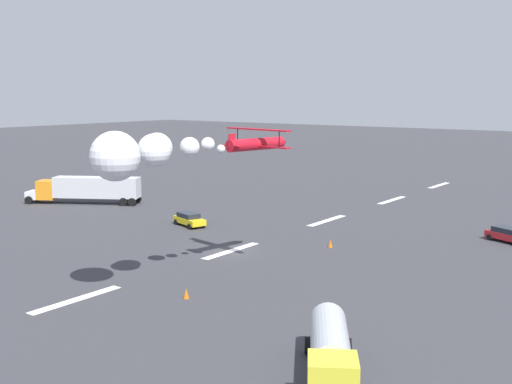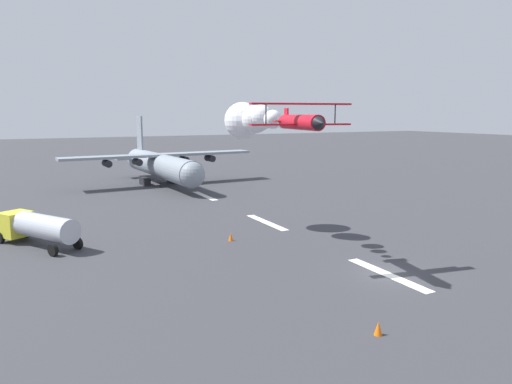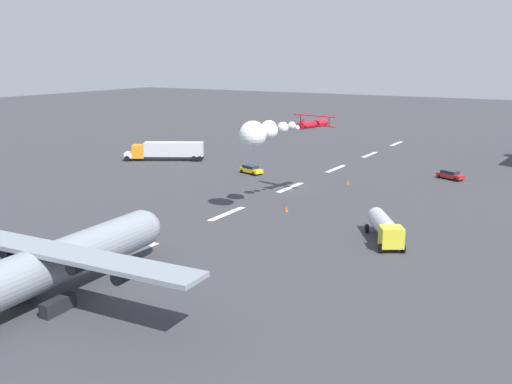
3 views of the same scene
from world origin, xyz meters
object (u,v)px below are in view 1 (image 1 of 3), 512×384
at_px(airport_staff_sedan, 508,234).
at_px(fuel_tanker_truck, 331,351).
at_px(traffic_cone_far, 186,293).
at_px(traffic_cone_near, 330,243).
at_px(semi_truck_orange, 87,188).
at_px(stunt_biplane_red, 150,152).
at_px(followme_car_yellow, 189,219).

bearing_deg(airport_staff_sedan, fuel_tanker_truck, 2.12).
distance_m(fuel_tanker_truck, traffic_cone_far, 16.86).
height_order(fuel_tanker_truck, traffic_cone_near, fuel_tanker_truck).
distance_m(airport_staff_sedan, traffic_cone_near, 18.58).
bearing_deg(semi_truck_orange, stunt_biplane_red, 57.16).
bearing_deg(fuel_tanker_truck, traffic_cone_near, -150.32).
relative_size(fuel_tanker_truck, traffic_cone_far, 11.63).
bearing_deg(stunt_biplane_red, fuel_tanker_truck, 73.98).
relative_size(stunt_biplane_red, airport_staff_sedan, 3.92).
xyz_separation_m(followme_car_yellow, traffic_cone_near, (-0.58, 18.22, -0.44)).
xyz_separation_m(traffic_cone_near, traffic_cone_far, (20.41, -0.64, 0.00)).
height_order(stunt_biplane_red, followme_car_yellow, stunt_biplane_red).
height_order(airport_staff_sedan, traffic_cone_near, airport_staff_sedan).
bearing_deg(traffic_cone_far, followme_car_yellow, -138.43).
bearing_deg(airport_staff_sedan, traffic_cone_near, -47.11).
relative_size(semi_truck_orange, airport_staff_sedan, 3.05).
distance_m(semi_truck_orange, airport_staff_sedan, 54.40).
height_order(semi_truck_orange, traffic_cone_far, semi_truck_orange).
relative_size(stunt_biplane_red, fuel_tanker_truck, 2.22).
height_order(semi_truck_orange, fuel_tanker_truck, semi_truck_orange).
bearing_deg(airport_staff_sedan, followme_car_yellow, -67.44).
bearing_deg(stunt_biplane_red, airport_staff_sedan, 153.39).
relative_size(stunt_biplane_red, traffic_cone_near, 25.82).
bearing_deg(traffic_cone_near, fuel_tanker_truck, 29.68).
bearing_deg(airport_staff_sedan, stunt_biplane_red, -26.61).
relative_size(stunt_biplane_red, semi_truck_orange, 1.29).
height_order(fuel_tanker_truck, followme_car_yellow, fuel_tanker_truck).
relative_size(semi_truck_orange, followme_car_yellow, 3.08).
bearing_deg(semi_truck_orange, airport_staff_sedan, 100.85).
bearing_deg(stunt_biplane_red, traffic_cone_far, 105.27).
distance_m(semi_truck_orange, traffic_cone_far, 45.36).
xyz_separation_m(fuel_tanker_truck, traffic_cone_near, (-26.41, -15.06, -1.36)).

